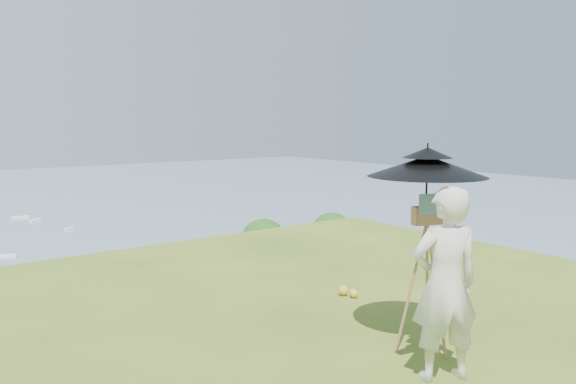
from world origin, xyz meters
TOP-DOWN VIEW (x-y plane):
  - painter at (1.85, 0.49)m, footprint 0.73×0.62m
  - field_easel at (2.21, 0.99)m, footprint 0.75×0.75m
  - sun_umbrella at (2.22, 1.01)m, footprint 1.43×1.43m
  - painter_cap at (1.85, 0.49)m, footprint 0.25×0.27m

SIDE VIEW (x-z plane):
  - field_easel at x=2.21m, z-range 0.00..1.55m
  - painter at x=1.85m, z-range 0.00..1.68m
  - painter_cap at x=1.85m, z-range 1.59..1.69m
  - sun_umbrella at x=2.22m, z-range 1.27..2.02m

